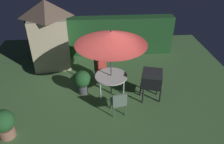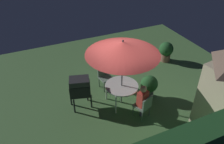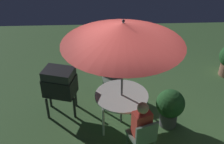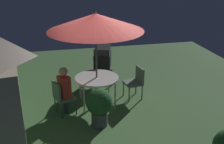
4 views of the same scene
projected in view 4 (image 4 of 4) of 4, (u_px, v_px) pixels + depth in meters
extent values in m
plane|color=#47703D|center=(104.00, 107.00, 7.44)|extent=(11.00, 11.00, 0.00)
cylinder|color=white|center=(97.00, 78.00, 7.33)|extent=(1.17, 1.17, 0.04)
cylinder|color=beige|center=(115.00, 97.00, 7.19)|extent=(0.05, 0.05, 0.75)
cylinder|color=beige|center=(109.00, 84.00, 7.94)|extent=(0.05, 0.05, 0.75)
cylinder|color=beige|center=(84.00, 100.00, 7.03)|extent=(0.05, 0.05, 0.75)
cylinder|color=beige|center=(80.00, 87.00, 7.77)|extent=(0.05, 0.05, 0.75)
cylinder|color=#4C4C51|center=(96.00, 61.00, 7.16)|extent=(0.04, 0.04, 2.47)
cone|color=#B73833|center=(96.00, 22.00, 6.78)|extent=(2.42, 2.42, 0.42)
sphere|color=#4C4C51|center=(95.00, 12.00, 6.69)|extent=(0.06, 0.06, 0.06)
cube|color=black|center=(103.00, 60.00, 8.67)|extent=(0.81, 0.68, 0.45)
cube|color=#2B2B2E|center=(103.00, 50.00, 8.55)|extent=(0.77, 0.64, 0.20)
cylinder|color=#262628|center=(111.00, 78.00, 8.62)|extent=(0.06, 0.06, 0.55)
cylinder|color=#262628|center=(107.00, 71.00, 9.18)|extent=(0.06, 0.06, 0.55)
cylinder|color=#262628|center=(98.00, 79.00, 8.54)|extent=(0.06, 0.06, 0.55)
cylinder|color=#262628|center=(95.00, 72.00, 9.10)|extent=(0.06, 0.06, 0.55)
cube|color=slate|center=(65.00, 97.00, 6.98)|extent=(0.59, 0.59, 0.06)
cube|color=slate|center=(56.00, 91.00, 6.79)|extent=(0.45, 0.21, 0.45)
cylinder|color=#516155|center=(55.00, 104.00, 7.12)|extent=(0.04, 0.04, 0.45)
cylinder|color=#516155|center=(61.00, 111.00, 6.81)|extent=(0.04, 0.04, 0.45)
cylinder|color=#516155|center=(69.00, 100.00, 7.32)|extent=(0.04, 0.04, 0.45)
cylinder|color=#516155|center=(76.00, 106.00, 7.01)|extent=(0.04, 0.04, 0.45)
cube|color=slate|center=(133.00, 83.00, 7.81)|extent=(0.52, 0.52, 0.06)
cube|color=slate|center=(140.00, 75.00, 7.80)|extent=(0.46, 0.12, 0.45)
cylinder|color=#516155|center=(142.00, 92.00, 7.79)|extent=(0.04, 0.04, 0.45)
cylinder|color=#516155|center=(136.00, 86.00, 8.13)|extent=(0.04, 0.04, 0.45)
cylinder|color=#516155|center=(129.00, 94.00, 7.65)|extent=(0.04, 0.04, 0.45)
cylinder|color=#516155|center=(123.00, 88.00, 8.00)|extent=(0.04, 0.04, 0.45)
cylinder|color=#4C4C51|center=(100.00, 118.00, 6.57)|extent=(0.38, 0.38, 0.35)
sphere|color=#235628|center=(99.00, 102.00, 6.40)|extent=(0.63, 0.63, 0.63)
cube|color=#CC3D33|center=(64.00, 86.00, 6.87)|extent=(0.40, 0.34, 0.55)
sphere|color=tan|center=(63.00, 72.00, 6.72)|extent=(0.22, 0.22, 0.22)
cylinder|color=#383347|center=(65.00, 105.00, 7.06)|extent=(0.10, 0.10, 0.48)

